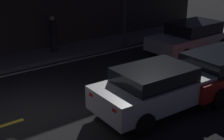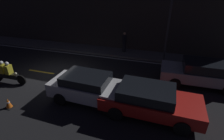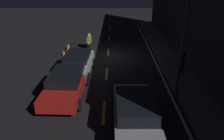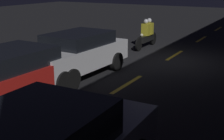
{
  "view_description": "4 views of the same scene",
  "coord_description": "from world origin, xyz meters",
  "views": [
    {
      "loc": [
        -2.76,
        -7.89,
        4.51
      ],
      "look_at": [
        3.36,
        0.18,
        0.71
      ],
      "focal_mm": 50.0,
      "sensor_mm": 36.0,
      "label": 1
    },
    {
      "loc": [
        6.7,
        -8.71,
        5.45
      ],
      "look_at": [
        4.12,
        -0.26,
        1.01
      ],
      "focal_mm": 28.0,
      "sensor_mm": 36.0,
      "label": 2
    },
    {
      "loc": [
        17.01,
        0.48,
        6.22
      ],
      "look_at": [
        4.46,
        0.38,
        0.71
      ],
      "focal_mm": 35.0,
      "sensor_mm": 36.0,
      "label": 3
    },
    {
      "loc": [
        11.69,
        4.12,
        3.06
      ],
      "look_at": [
        4.57,
        0.07,
        0.73
      ],
      "focal_mm": 50.0,
      "sensor_mm": 36.0,
      "label": 4
    }
  ],
  "objects": [
    {
      "name": "traffic_cone_mid",
      "position": [
        -0.06,
        -3.68,
        0.25
      ],
      "size": [
        0.37,
        0.37,
        0.51
      ],
      "color": "black",
      "rests_on": "ground"
    },
    {
      "name": "hatchback_silver",
      "position": [
        9.07,
        1.41,
        0.78
      ],
      "size": [
        4.44,
        1.98,
        1.46
      ],
      "rotation": [
        0.0,
        0.0,
        3.16
      ],
      "color": "#9EA0A5",
      "rests_on": "ground"
    },
    {
      "name": "lane_dash_a",
      "position": [
        -10.0,
        0.0,
        0.0
      ],
      "size": [
        2.0,
        0.14,
        0.01
      ],
      "color": "gold",
      "rests_on": "ground"
    },
    {
      "name": "raised_curb",
      "position": [
        0.0,
        4.88,
        0.08
      ],
      "size": [
        28.0,
        1.85,
        0.16
      ],
      "color": "#4C4C4F",
      "rests_on": "ground"
    },
    {
      "name": "building_front",
      "position": [
        0.0,
        5.96,
        3.74
      ],
      "size": [
        28.0,
        0.3,
        7.48
      ],
      "color": "#2D2826",
      "rests_on": "ground"
    },
    {
      "name": "taxi_red",
      "position": [
        6.44,
        -2.12,
        0.75
      ],
      "size": [
        4.46,
        2.09,
        1.37
      ],
      "rotation": [
        0.0,
        0.0,
        -0.03
      ],
      "color": "red",
      "rests_on": "ground"
    },
    {
      "name": "lane_solid_kerb",
      "position": [
        0.0,
        3.7,
        0.0
      ],
      "size": [
        25.2,
        0.14,
        0.01
      ],
      "color": "silver",
      "rests_on": "ground"
    },
    {
      "name": "pedestrian",
      "position": [
        3.59,
        5.0,
        1.02
      ],
      "size": [
        0.34,
        0.34,
        1.68
      ],
      "color": "black",
      "rests_on": "raised_curb"
    },
    {
      "name": "sedan_white",
      "position": [
        3.45,
        -1.95,
        0.77
      ],
      "size": [
        4.12,
        2.0,
        1.43
      ],
      "rotation": [
        0.0,
        0.0,
        -0.04
      ],
      "color": "silver",
      "rests_on": "ground"
    },
    {
      "name": "lane_dash_d",
      "position": [
        3.5,
        0.0,
        0.0
      ],
      "size": [
        2.0,
        0.14,
        0.01
      ],
      "color": "gold",
      "rests_on": "ground"
    },
    {
      "name": "lane_dash_e",
      "position": [
        8.0,
        0.0,
        0.0
      ],
      "size": [
        2.0,
        0.14,
        0.01
      ],
      "color": "gold",
      "rests_on": "ground"
    },
    {
      "name": "traffic_cone_near",
      "position": [
        -1.72,
        -3.62,
        0.29
      ],
      "size": [
        0.51,
        0.51,
        0.59
      ],
      "color": "black",
      "rests_on": "ground"
    },
    {
      "name": "ground_plane",
      "position": [
        0.0,
        0.0,
        0.0
      ],
      "size": [
        56.0,
        56.0,
        0.0
      ],
      "primitive_type": "plane",
      "color": "black"
    },
    {
      "name": "lane_dash_c",
      "position": [
        -1.0,
        0.0,
        0.0
      ],
      "size": [
        2.0,
        0.14,
        0.01
      ],
      "color": "gold",
      "rests_on": "ground"
    },
    {
      "name": "lane_dash_b",
      "position": [
        -5.5,
        0.0,
        0.0
      ],
      "size": [
        2.0,
        0.14,
        0.01
      ],
      "color": "gold",
      "rests_on": "ground"
    },
    {
      "name": "motorcycle",
      "position": [
        -1.95,
        -1.73,
        0.64
      ],
      "size": [
        2.33,
        0.36,
        1.38
      ],
      "rotation": [
        0.0,
        0.0,
        0.01
      ],
      "color": "black",
      "rests_on": "ground"
    },
    {
      "name": "street_lamp",
      "position": [
        6.88,
        3.8,
        3.24
      ],
      "size": [
        0.28,
        0.28,
        5.76
      ],
      "color": "#333338",
      "rests_on": "ground"
    }
  ]
}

